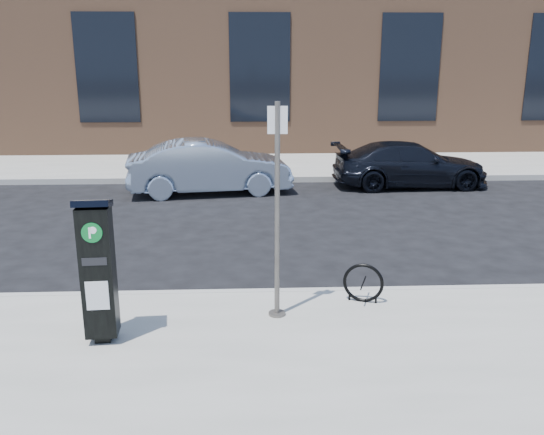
{
  "coord_description": "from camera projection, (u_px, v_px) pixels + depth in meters",
  "views": [
    {
      "loc": [
        -0.44,
        -7.6,
        3.34
      ],
      "look_at": [
        -0.09,
        0.5,
        1.08
      ],
      "focal_mm": 38.0,
      "sensor_mm": 36.0,
      "label": 1
    }
  ],
  "objects": [
    {
      "name": "bike_rack",
      "position": [
        363.0,
        283.0,
        7.72
      ],
      "size": [
        0.53,
        0.22,
        0.55
      ],
      "rotation": [
        0.0,
        0.0,
        -0.33
      ],
      "color": "black",
      "rests_on": "sidewalk_near"
    },
    {
      "name": "ground",
      "position": [
        280.0,
        299.0,
        8.23
      ],
      "size": [
        120.0,
        120.0,
        0.0
      ],
      "primitive_type": "plane",
      "color": "black",
      "rests_on": "ground"
    },
    {
      "name": "sidewalk_far",
      "position": [
        259.0,
        147.0,
        21.68
      ],
      "size": [
        60.0,
        12.0,
        0.15
      ],
      "primitive_type": "cube",
      "color": "gray",
      "rests_on": "ground"
    },
    {
      "name": "sign_pole",
      "position": [
        277.0,
        214.0,
        7.03
      ],
      "size": [
        0.24,
        0.22,
        2.7
      ],
      "rotation": [
        0.0,
        0.0,
        -0.01
      ],
      "color": "#635D57",
      "rests_on": "sidewalk_near"
    },
    {
      "name": "building",
      "position": [
        257.0,
        37.0,
        23.47
      ],
      "size": [
        28.0,
        10.05,
        8.25
      ],
      "color": "brown",
      "rests_on": "ground"
    },
    {
      "name": "curb_near",
      "position": [
        280.0,
        295.0,
        8.19
      ],
      "size": [
        60.0,
        0.12,
        0.16
      ],
      "primitive_type": "cube",
      "color": "#9E9B93",
      "rests_on": "ground"
    },
    {
      "name": "car_dark",
      "position": [
        410.0,
        164.0,
        15.31
      ],
      "size": [
        4.13,
        1.79,
        1.18
      ],
      "primitive_type": "imported",
      "rotation": [
        0.0,
        0.0,
        1.6
      ],
      "color": "black",
      "rests_on": "ground"
    },
    {
      "name": "parking_kiosk",
      "position": [
        98.0,
        269.0,
        6.49
      ],
      "size": [
        0.42,
        0.37,
        1.72
      ],
      "rotation": [
        0.0,
        0.0,
        0.07
      ],
      "color": "black",
      "rests_on": "sidewalk_near"
    },
    {
      "name": "curb_far",
      "position": [
        264.0,
        180.0,
        15.93
      ],
      "size": [
        60.0,
        0.12,
        0.16
      ],
      "primitive_type": "cube",
      "color": "#9E9B93",
      "rests_on": "ground"
    },
    {
      "name": "car_silver",
      "position": [
        209.0,
        167.0,
        14.52
      ],
      "size": [
        4.24,
        1.97,
        1.34
      ],
      "primitive_type": "imported",
      "rotation": [
        0.0,
        0.0,
        1.71
      ],
      "color": "#97A8C0",
      "rests_on": "ground"
    }
  ]
}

